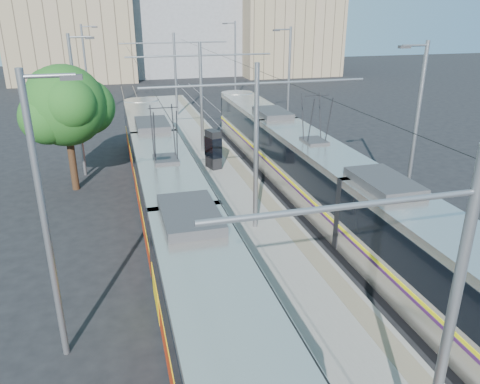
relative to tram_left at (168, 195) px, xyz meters
name	(u,v)px	position (x,y,z in m)	size (l,w,h in m)	color
ground	(336,352)	(3.60, -9.18, -1.71)	(160.00, 160.00, 0.00)	black
platform	(212,167)	(3.60, 7.82, -1.56)	(4.00, 50.00, 0.30)	gray
tactile_strip_left	(189,167)	(2.15, 7.82, -1.40)	(0.70, 50.00, 0.01)	gray
tactile_strip_right	(235,163)	(5.05, 7.82, -1.40)	(0.70, 50.00, 0.01)	gray
rails	(212,169)	(3.60, 7.82, -1.69)	(8.71, 70.00, 0.03)	gray
tram_left	(168,195)	(0.00, 0.00, 0.00)	(2.43, 30.48, 5.50)	black
tram_right	(313,170)	(7.20, 1.04, 0.15)	(2.43, 30.78, 5.50)	black
catenary	(222,105)	(3.60, 4.97, 2.82)	(9.20, 70.00, 7.00)	gray
street_lamps	(198,91)	(3.60, 11.82, 2.48)	(15.18, 38.22, 8.00)	gray
shelter	(213,148)	(3.56, 7.24, -0.20)	(0.90, 1.18, 2.30)	black
tree	(71,106)	(-4.04, 6.66, 2.80)	(4.59, 4.25, 6.67)	#382314
building_left	(70,25)	(-6.40, 50.82, 5.37)	(16.32, 12.24, 14.13)	gray
building_centre	(185,24)	(9.60, 54.82, 5.37)	(18.36, 14.28, 14.13)	gray
building_right	(287,35)	(23.60, 48.82, 3.84)	(14.28, 10.20, 11.07)	gray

